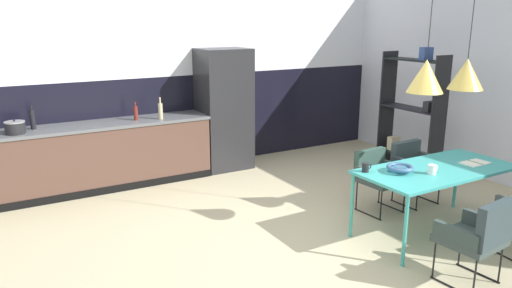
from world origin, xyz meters
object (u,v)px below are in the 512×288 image
(bottle_wine_green, at_px, (33,119))
(open_shelf_unit, at_px, (412,110))
(dining_table, at_px, (437,172))
(armchair_by_stool, at_px, (413,163))
(armchair_corner_seat, at_px, (377,172))
(open_book, at_px, (475,163))
(pendant_lamp_over_table_far, at_px, (466,74))
(armchair_near_window, at_px, (480,232))
(fruit_bowl, at_px, (400,168))
(bottle_oil_tall, at_px, (136,113))
(bottle_spice_small, at_px, (160,111))
(cooking_pot, at_px, (15,128))
(refrigerator_column, at_px, (224,109))
(mug_glass_clear, at_px, (432,169))
(mug_wide_latte, at_px, (366,167))
(pendant_lamp_over_table_near, at_px, (426,76))

(bottle_wine_green, height_order, open_shelf_unit, open_shelf_unit)
(dining_table, distance_m, armchair_by_stool, 0.95)
(armchair_corner_seat, relative_size, open_book, 2.44)
(pendant_lamp_over_table_far, bearing_deg, armchair_corner_seat, 118.45)
(armchair_near_window, distance_m, fruit_bowl, 1.04)
(bottle_oil_tall, distance_m, open_shelf_unit, 3.97)
(dining_table, distance_m, bottle_spice_small, 3.67)
(dining_table, distance_m, cooking_pot, 4.88)
(armchair_near_window, relative_size, bottle_spice_small, 2.62)
(bottle_spice_small, bearing_deg, bottle_wine_green, 173.15)
(bottle_oil_tall, bearing_deg, refrigerator_column, 1.27)
(mug_glass_clear, xyz_separation_m, bottle_wine_green, (-3.29, 3.41, 0.24))
(refrigerator_column, relative_size, cooking_pot, 7.71)
(open_shelf_unit, height_order, pendant_lamp_over_table_far, pendant_lamp_over_table_far)
(armchair_corner_seat, bearing_deg, fruit_bowl, 56.95)
(dining_table, bearing_deg, bottle_oil_tall, 124.68)
(mug_wide_latte, relative_size, bottle_oil_tall, 0.46)
(fruit_bowl, relative_size, bottle_oil_tall, 1.08)
(armchair_near_window, height_order, bottle_oil_tall, bottle_oil_tall)
(open_book, distance_m, open_shelf_unit, 2.03)
(armchair_near_window, bearing_deg, mug_wide_latte, 94.67)
(armchair_near_window, bearing_deg, refrigerator_column, 89.19)
(refrigerator_column, distance_m, cooking_pot, 2.85)
(armchair_near_window, bearing_deg, bottle_wine_green, 119.76)
(mug_glass_clear, xyz_separation_m, bottle_oil_tall, (-2.01, 3.32, 0.21))
(open_book, relative_size, bottle_oil_tall, 1.18)
(fruit_bowl, distance_m, cooking_pot, 4.48)
(armchair_corner_seat, bearing_deg, bottle_spice_small, -55.78)
(armchair_near_window, distance_m, bottle_spice_small, 4.28)
(fruit_bowl, height_order, open_shelf_unit, open_shelf_unit)
(dining_table, relative_size, armchair_near_window, 2.16)
(pendant_lamp_over_table_far, bearing_deg, bottle_oil_tall, 128.91)
(armchair_corner_seat, relative_size, mug_glass_clear, 5.56)
(bottle_oil_tall, bearing_deg, armchair_by_stool, -41.60)
(armchair_corner_seat, height_order, bottle_spice_small, bottle_spice_small)
(refrigerator_column, height_order, armchair_corner_seat, refrigerator_column)
(bottle_oil_tall, bearing_deg, cooking_pot, -177.15)
(open_book, distance_m, pendant_lamp_over_table_far, 0.96)
(fruit_bowl, relative_size, bottle_wine_green, 0.92)
(open_book, xyz_separation_m, open_shelf_unit, (0.96, 1.78, 0.19))
(open_shelf_unit, relative_size, pendant_lamp_over_table_near, 1.50)
(pendant_lamp_over_table_far, bearing_deg, refrigerator_column, 110.67)
(fruit_bowl, xyz_separation_m, mug_wide_latte, (-0.29, 0.19, 0.00))
(cooking_pot, height_order, bottle_spice_small, bottle_spice_small)
(fruit_bowl, bearing_deg, pendant_lamp_over_table_near, -49.13)
(armchair_corner_seat, bearing_deg, armchair_by_stool, 174.51)
(pendant_lamp_over_table_far, bearing_deg, open_shelf_unit, 56.48)
(armchair_corner_seat, relative_size, pendant_lamp_over_table_near, 0.59)
(open_shelf_unit, distance_m, pendant_lamp_over_table_far, 2.13)
(armchair_near_window, height_order, bottle_spice_small, bottle_spice_small)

